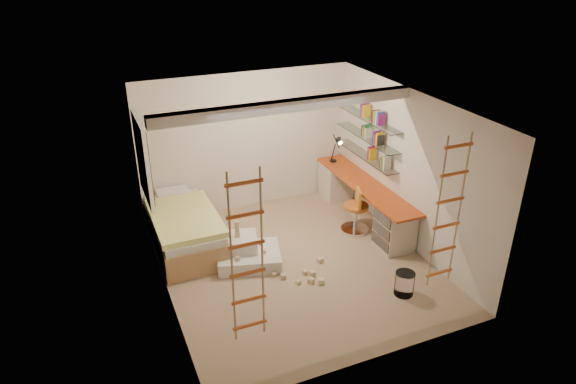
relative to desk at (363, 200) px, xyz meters
name	(u,v)px	position (x,y,z in m)	size (l,w,h in m)	color
floor	(295,264)	(-1.72, -0.86, -0.40)	(4.50, 4.50, 0.00)	tan
ceiling_beam	(288,106)	(-1.72, -0.56, 2.12)	(4.00, 0.18, 0.16)	white
window_frame	(143,160)	(-3.69, 0.64, 1.15)	(0.06, 1.15, 1.35)	white
window_blind	(145,159)	(-3.65, 0.64, 1.15)	(0.02, 1.00, 1.20)	#4C2D1E
rope_ladder_left	(247,259)	(-3.07, -2.61, 1.11)	(0.41, 0.04, 2.13)	#D95425
rope_ladder_right	(448,213)	(-0.37, -2.61, 1.11)	(0.41, 0.04, 2.13)	orange
waste_bin	(404,283)	(-0.57, -2.17, -0.23)	(0.29, 0.29, 0.36)	white
desk	(363,200)	(0.00, 0.00, 0.00)	(0.56, 2.80, 0.75)	#BF4616
shelves	(367,137)	(0.15, 0.27, 1.10)	(0.25, 1.80, 0.71)	white
bed	(184,229)	(-3.20, 0.36, -0.07)	(1.02, 2.00, 0.69)	#AD7F51
task_lamp	(338,145)	(-0.05, 0.96, 0.73)	(0.14, 0.36, 0.57)	black
swivel_chair	(356,216)	(-0.32, -0.30, -0.10)	(0.64, 0.64, 0.83)	#BA6123
play_platform	(246,253)	(-2.41, -0.49, -0.23)	(1.15, 1.00, 0.44)	silver
toy_blocks	(278,259)	(-2.03, -0.90, -0.20)	(1.36, 1.18, 0.71)	#CCB284
books	(367,129)	(0.15, 0.27, 1.25)	(0.14, 0.70, 0.92)	white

